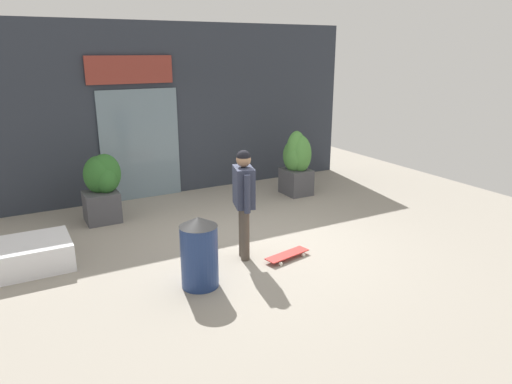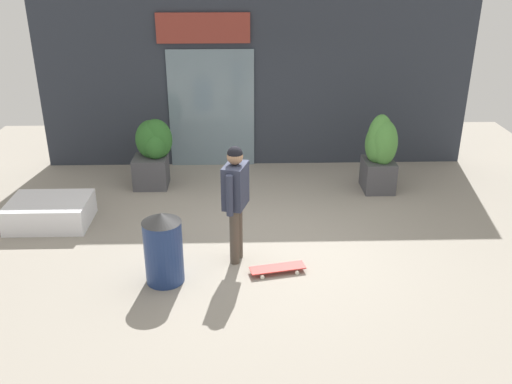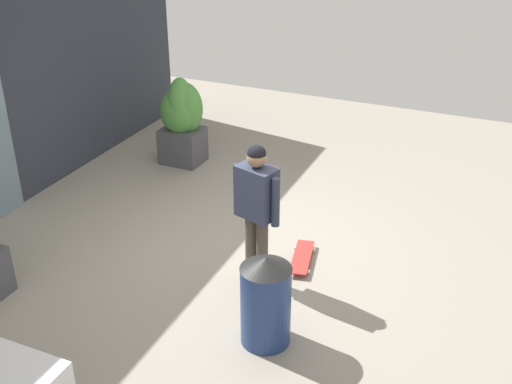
% 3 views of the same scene
% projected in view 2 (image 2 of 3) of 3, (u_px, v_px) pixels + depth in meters
% --- Properties ---
extents(ground_plane, '(12.00, 12.00, 0.00)m').
position_uv_depth(ground_plane, '(263.00, 243.00, 8.04)').
color(ground_plane, gray).
extents(building_facade, '(8.14, 0.31, 3.55)m').
position_uv_depth(building_facade, '(254.00, 74.00, 10.44)').
color(building_facade, '#2D333D').
rests_on(building_facade, ground_plane).
extents(skateboarder, '(0.37, 0.58, 1.65)m').
position_uv_depth(skateboarder, '(236.00, 193.00, 7.22)').
color(skateboarder, '#4C4238').
rests_on(skateboarder, ground_plane).
extents(skateboard, '(0.76, 0.36, 0.08)m').
position_uv_depth(skateboard, '(278.00, 268.00, 7.30)').
color(skateboard, red).
rests_on(skateboard, ground_plane).
extents(planter_box_left, '(0.52, 0.65, 1.38)m').
position_uv_depth(planter_box_left, '(380.00, 151.00, 9.54)').
color(planter_box_left, '#47474C').
rests_on(planter_box_left, ground_plane).
extents(planter_box_right, '(0.70, 0.69, 1.22)m').
position_uv_depth(planter_box_right, '(153.00, 149.00, 9.77)').
color(planter_box_right, '#47474C').
rests_on(planter_box_right, ground_plane).
extents(trash_bin, '(0.50, 0.50, 0.96)m').
position_uv_depth(trash_bin, '(163.00, 247.00, 6.95)').
color(trash_bin, navy).
rests_on(trash_bin, ground_plane).
extents(snow_ledge, '(1.21, 0.90, 0.40)m').
position_uv_depth(snow_ledge, '(50.00, 212.00, 8.54)').
color(snow_ledge, white).
rests_on(snow_ledge, ground_plane).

